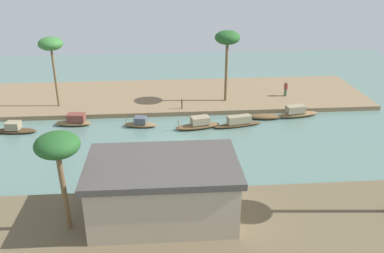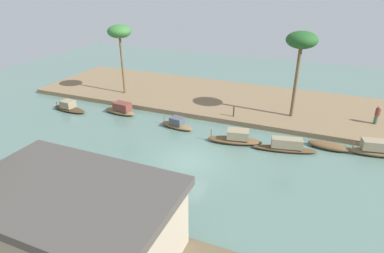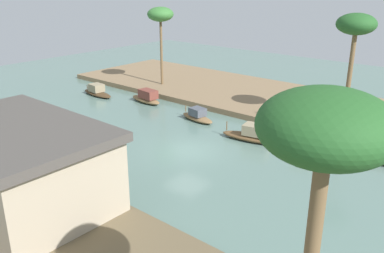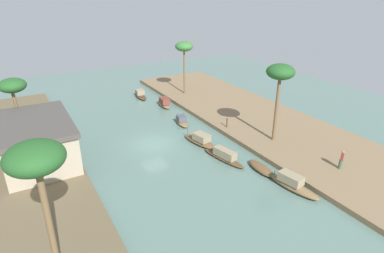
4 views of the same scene
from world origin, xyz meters
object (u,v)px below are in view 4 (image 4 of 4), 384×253
Objects in this scene: sampan_foreground at (164,103)px; palm_tree_right_tall at (13,87)px; sampan_with_red_awning at (224,156)px; palm_tree_right_short at (36,163)px; sampan_near_left_bank at (261,168)px; sampan_downstream_large at (140,95)px; riverside_building at (38,141)px; sampan_upstream_small at (181,121)px; palm_tree_left_far at (184,47)px; mooring_post at (227,123)px; sampan_midstream at (293,184)px; sampan_open_hull at (200,140)px; person_on_near_bank at (341,161)px; palm_tree_left_near at (280,74)px.

palm_tree_right_tall is at bearing 104.99° from sampan_foreground.
palm_tree_right_short is (-6.92, 15.67, 7.20)m from sampan_with_red_awning.
sampan_downstream_large is at bearing 7.72° from sampan_near_left_bank.
sampan_upstream_small is at bearing -82.06° from riverside_building.
palm_tree_left_far is 1.17× the size of palm_tree_right_tall.
riverside_building is (2.25, 19.06, 1.42)m from mooring_post.
mooring_post reaches higher than sampan_downstream_large.
sampan_downstream_large is 0.51× the size of palm_tree_right_short.
sampan_near_left_bank is 3.13× the size of mooring_post.
palm_tree_left_far is at bearing -18.53° from sampan_midstream.
palm_tree_left_far is at bearing -33.98° from sampan_open_hull.
sampan_near_left_bank is at bearing -5.03° from sampan_midstream.
sampan_midstream is at bearing -173.22° from sampan_foreground.
riverside_building is at bearing 120.17° from person_on_near_bank.
sampan_near_left_bank is 8.94m from mooring_post.
mooring_post is (5.40, -4.15, 0.56)m from sampan_with_red_awning.
sampan_downstream_large is 23.38m from palm_tree_left_near.
mooring_post is 24.27m from palm_tree_right_short.
palm_tree_left_near is at bearing -98.41° from sampan_with_red_awning.
palm_tree_right_tall is at bearing 9.71° from riverside_building.
sampan_near_left_bank is (3.47, 0.27, -0.24)m from sampan_midstream.
person_on_near_bank is 0.22× the size of palm_tree_left_near.
riverside_building reaches higher than sampan_near_left_bank.
sampan_foreground is at bearing -8.28° from sampan_midstream.
palm_tree_left_near reaches higher than sampan_midstream.
riverside_building reaches higher than sampan_upstream_small.
sampan_with_red_awning is at bearing 162.07° from palm_tree_left_far.
palm_tree_left_near is 18.48m from palm_tree_left_far.
sampan_with_red_awning is 9.76m from sampan_upstream_small.
sampan_downstream_large is at bearing -12.37° from sampan_open_hull.
riverside_building is at bearing 65.04° from sampan_open_hull.
person_on_near_bank is at bearing -119.18° from sampan_near_left_bank.
palm_tree_right_tall is at bearing 103.65° from palm_tree_left_far.
palm_tree_right_short reaches higher than sampan_near_left_bank.
sampan_upstream_small is at bearing 85.22° from person_on_near_bank.
sampan_foreground is 0.80× the size of sampan_open_hull.
sampan_near_left_bank is 0.98× the size of sampan_upstream_small.
sampan_midstream is at bearing 170.89° from palm_tree_left_far.
sampan_near_left_bank is at bearing -171.48° from sampan_downstream_large.
palm_tree_right_short is (-28.69, 15.91, 7.27)m from sampan_downstream_large.
sampan_midstream is 0.60× the size of palm_tree_left_far.
riverside_building is (-11.17, 21.00, -4.74)m from palm_tree_left_far.
riverside_building is (14.55, 22.29, 1.20)m from person_on_near_bank.
sampan_foreground is at bearing 1.90° from sampan_upstream_small.
palm_tree_right_short reaches higher than sampan_open_hull.
palm_tree_left_near is at bearing -48.69° from sampan_near_left_bank.
sampan_downstream_large is 0.53× the size of palm_tree_left_near.
palm_tree_right_tall is at bearing 47.81° from sampan_open_hull.
palm_tree_left_far is (-2.96, -5.86, 6.79)m from sampan_downstream_large.
palm_tree_left_near is 1.23× the size of palm_tree_right_tall.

